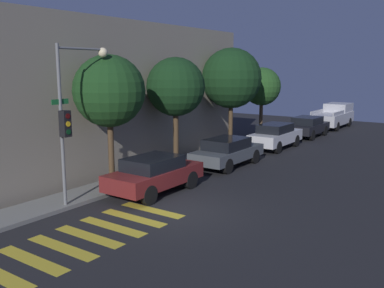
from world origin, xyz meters
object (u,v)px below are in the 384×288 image
(pickup_truck, at_px, (334,116))
(tree_midblock, at_px, (176,87))
(sedan_near_corner, at_px, (154,173))
(sedan_middle, at_px, (227,151))
(traffic_light_pole, at_px, (73,105))
(sedan_far_end, at_px, (276,135))
(tree_far_end, at_px, (231,78))
(tree_near_corner, at_px, (109,91))
(tree_behind_truck, at_px, (262,87))
(sedan_tail_of_row, at_px, (308,126))

(pickup_truck, distance_m, tree_midblock, 19.67)
(sedan_near_corner, height_order, sedan_middle, sedan_near_corner)
(traffic_light_pole, height_order, sedan_far_end, traffic_light_pole)
(sedan_middle, xyz_separation_m, tree_far_end, (3.55, 1.87, 3.54))
(tree_near_corner, distance_m, tree_midblock, 4.39)
(tree_midblock, bearing_deg, sedan_middle, -45.81)
(sedan_near_corner, bearing_deg, tree_behind_truck, 7.98)
(sedan_near_corner, bearing_deg, sedan_far_end, 0.00)
(tree_far_end, bearing_deg, tree_near_corner, 180.00)
(sedan_near_corner, height_order, tree_far_end, tree_far_end)
(tree_near_corner, height_order, tree_behind_truck, tree_near_corner)
(tree_far_end, height_order, tree_behind_truck, tree_far_end)
(sedan_near_corner, distance_m, sedan_far_end, 11.56)
(sedan_middle, bearing_deg, tree_far_end, 27.72)
(sedan_tail_of_row, height_order, tree_near_corner, tree_near_corner)
(sedan_tail_of_row, distance_m, tree_near_corner, 17.99)
(sedan_middle, bearing_deg, sedan_near_corner, 180.00)
(sedan_near_corner, xyz_separation_m, pickup_truck, (23.24, 0.00, 0.19))
(sedan_tail_of_row, height_order, tree_far_end, tree_far_end)
(traffic_light_pole, distance_m, tree_midblock, 6.74)
(sedan_near_corner, relative_size, pickup_truck, 0.77)
(tree_far_end, bearing_deg, traffic_light_pole, -177.19)
(sedan_tail_of_row, height_order, tree_behind_truck, tree_behind_truck)
(traffic_light_pole, bearing_deg, sedan_tail_of_row, -3.66)
(sedan_middle, xyz_separation_m, sedan_tail_of_row, (11.40, 0.00, 0.01))
(tree_midblock, bearing_deg, pickup_truck, -5.51)
(sedan_middle, relative_size, tree_behind_truck, 0.91)
(tree_near_corner, xyz_separation_m, tree_midblock, (4.39, -0.00, 0.00))
(sedan_far_end, bearing_deg, tree_far_end, 141.06)
(sedan_near_corner, xyz_separation_m, sedan_middle, (5.71, 0.00, -0.02))
(traffic_light_pole, xyz_separation_m, tree_behind_truck, (16.11, 0.59, 0.03))
(traffic_light_pole, bearing_deg, sedan_near_corner, -24.35)
(pickup_truck, height_order, tree_far_end, tree_far_end)
(sedan_middle, xyz_separation_m, pickup_truck, (17.53, 0.00, 0.20))
(sedan_middle, bearing_deg, traffic_light_pole, 171.50)
(sedan_near_corner, height_order, tree_near_corner, tree_near_corner)
(pickup_truck, bearing_deg, sedan_middle, 180.00)
(sedan_near_corner, distance_m, tree_near_corner, 3.74)
(sedan_far_end, distance_m, pickup_truck, 11.67)
(traffic_light_pole, relative_size, tree_near_corner, 1.05)
(traffic_light_pole, bearing_deg, tree_midblock, 5.05)
(pickup_truck, bearing_deg, tree_near_corner, 175.51)
(tree_near_corner, xyz_separation_m, tree_far_end, (9.75, -0.00, 0.32))
(tree_near_corner, bearing_deg, sedan_tail_of_row, -6.05)
(tree_far_end, bearing_deg, sedan_far_end, -38.94)
(sedan_far_end, height_order, pickup_truck, pickup_truck)
(pickup_truck, height_order, tree_midblock, tree_midblock)
(sedan_tail_of_row, bearing_deg, tree_far_end, 166.63)
(tree_behind_truck, bearing_deg, sedan_middle, -166.21)
(sedan_tail_of_row, distance_m, tree_midblock, 13.72)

